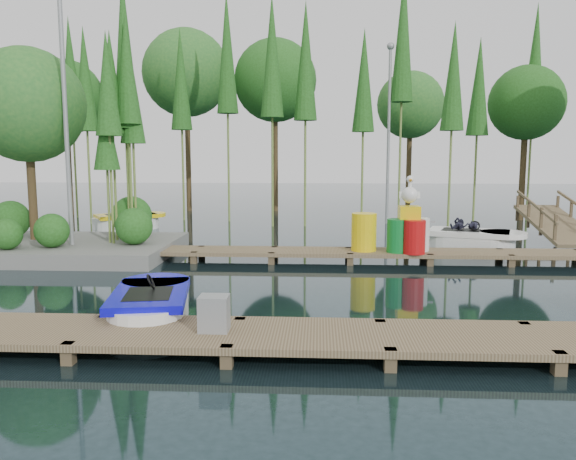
# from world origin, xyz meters

# --- Properties ---
(ground_plane) EXTENTS (90.00, 90.00, 0.00)m
(ground_plane) POSITION_xyz_m (0.00, 0.00, 0.00)
(ground_plane) COLOR #1E3238
(near_dock) EXTENTS (18.00, 1.50, 0.50)m
(near_dock) POSITION_xyz_m (0.00, -4.50, 0.23)
(near_dock) COLOR brown
(near_dock) RESTS_ON ground
(far_dock) EXTENTS (15.00, 1.20, 0.50)m
(far_dock) POSITION_xyz_m (1.00, 2.50, 0.23)
(far_dock) COLOR brown
(far_dock) RESTS_ON ground
(island) EXTENTS (6.20, 4.20, 6.75)m
(island) POSITION_xyz_m (-6.30, 3.29, 3.18)
(island) COLOR slate
(island) RESTS_ON ground
(tree_screen) EXTENTS (34.42, 18.53, 10.31)m
(tree_screen) POSITION_xyz_m (-2.04, 10.60, 6.12)
(tree_screen) COLOR #44341D
(tree_screen) RESTS_ON ground
(lamp_island) EXTENTS (0.30, 0.30, 7.25)m
(lamp_island) POSITION_xyz_m (-5.50, 2.50, 4.26)
(lamp_island) COLOR gray
(lamp_island) RESTS_ON ground
(lamp_rear) EXTENTS (0.30, 0.30, 7.25)m
(lamp_rear) POSITION_xyz_m (4.00, 11.00, 4.26)
(lamp_rear) COLOR gray
(lamp_rear) RESTS_ON ground
(ramp) EXTENTS (1.50, 3.94, 1.49)m
(ramp) POSITION_xyz_m (9.00, 6.50, 0.59)
(ramp) COLOR brown
(ramp) RESTS_ON ground
(boat_blue) EXTENTS (1.64, 2.82, 0.89)m
(boat_blue) POSITION_xyz_m (-1.60, -3.19, 0.26)
(boat_blue) COLOR white
(boat_blue) RESTS_ON ground
(boat_yellow_far) EXTENTS (3.01, 2.58, 1.39)m
(boat_yellow_far) POSITION_xyz_m (-6.10, 8.62, 0.29)
(boat_yellow_far) COLOR white
(boat_yellow_far) RESTS_ON ground
(boat_white_far) EXTENTS (3.18, 2.20, 1.38)m
(boat_white_far) POSITION_xyz_m (5.67, 4.40, 0.31)
(boat_white_far) COLOR white
(boat_white_far) RESTS_ON ground
(utility_cabinet) EXTENTS (0.42, 0.35, 0.51)m
(utility_cabinet) POSITION_xyz_m (-0.28, -4.50, 0.56)
(utility_cabinet) COLOR gray
(utility_cabinet) RESTS_ON near_dock
(yellow_barrel) EXTENTS (0.66, 0.66, 0.99)m
(yellow_barrel) POSITION_xyz_m (2.39, 2.50, 0.80)
(yellow_barrel) COLOR yellow
(yellow_barrel) RESTS_ON far_dock
(drum_cluster) EXTENTS (1.15, 1.05, 1.98)m
(drum_cluster) POSITION_xyz_m (3.57, 2.35, 0.88)
(drum_cluster) COLOR #0D7529
(drum_cluster) RESTS_ON far_dock
(seagull_post) EXTENTS (0.56, 0.30, 0.89)m
(seagull_post) POSITION_xyz_m (3.97, 2.50, 0.90)
(seagull_post) COLOR gray
(seagull_post) RESTS_ON far_dock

